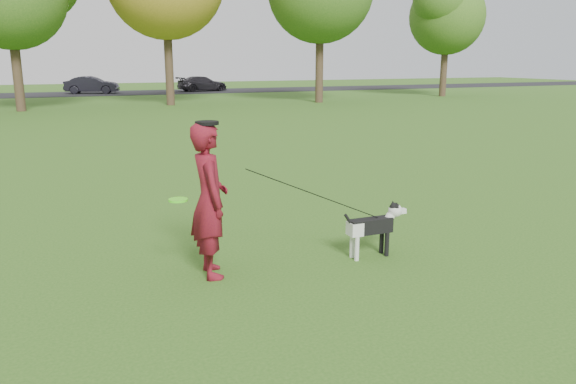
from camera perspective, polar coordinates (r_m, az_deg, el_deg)
name	(u,v)px	position (r m, az deg, el deg)	size (l,w,h in m)	color
ground	(260,253)	(7.95, -2.81, -6.17)	(120.00, 120.00, 0.00)	#285116
road	(85,94)	(47.20, -19.89, 9.37)	(120.00, 7.00, 0.02)	black
man	(209,200)	(6.95, -7.98, -0.86)	(0.70, 0.46, 1.93)	#550C1E
dog	(375,224)	(7.77, 8.82, -3.24)	(0.99, 0.20, 0.75)	black
car_mid	(92,85)	(47.19, -19.30, 10.23)	(1.41, 4.03, 1.33)	black
car_right	(202,84)	(48.58, -8.69, 10.82)	(1.72, 4.22, 1.23)	black
man_held_items	(316,195)	(7.30, 2.90, -0.29)	(2.91, 0.35, 1.43)	#4DED1D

